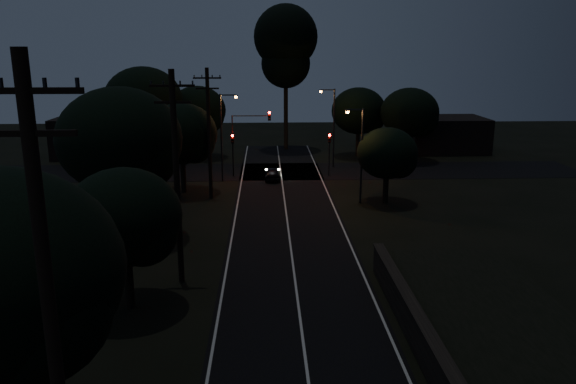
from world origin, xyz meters
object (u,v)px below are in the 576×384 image
signal_right (329,147)px  streetlight_b (332,122)px  utility_pole_near (52,331)px  utility_pole_mid (177,175)px  utility_pole_far (209,132)px  signal_left (233,147)px  tall_pine (286,45)px  car (273,173)px  streetlight_c (360,149)px  signal_mast (250,131)px  streetlight_a (223,131)px

signal_right → streetlight_b: bearing=80.0°
utility_pole_near → utility_pole_mid: (0.00, 17.00, -0.51)m
utility_pole_far → signal_left: utility_pole_far is taller
tall_pine → car: (-1.86, -16.60, -11.66)m
tall_pine → utility_pole_near: bearing=-97.0°
utility_pole_mid → streetlight_c: bearing=51.7°
signal_mast → streetlight_c: streetlight_c is taller
tall_pine → car: bearing=-96.4°
tall_pine → streetlight_a: tall_pine is taller
utility_pole_near → signal_left: utility_pole_near is taller
signal_left → car: (3.74, -1.59, -2.24)m
signal_left → car: 4.64m
utility_pole_far → signal_left: (1.40, 7.99, -2.65)m
signal_right → signal_left: bearing=180.0°
utility_pole_far → tall_pine: bearing=73.1°
tall_pine → streetlight_c: 26.66m
utility_pole_far → tall_pine: (7.00, 23.00, 6.77)m
utility_pole_mid → utility_pole_near: bearing=-90.0°
utility_pole_far → streetlight_a: (0.69, 6.00, -0.85)m
signal_left → streetlight_a: size_ratio=0.51×
tall_pine → streetlight_c: (4.83, -25.00, -7.90)m
utility_pole_near → car: size_ratio=3.42×
streetlight_a → streetlight_b: (10.61, 6.00, 0.00)m
utility_pole_near → signal_right: bearing=75.8°
streetlight_c → car: 11.38m
utility_pole_far → signal_right: size_ratio=2.56×
signal_mast → streetlight_a: (-2.39, -1.99, 0.30)m
utility_pole_near → utility_pole_far: bearing=90.0°
signal_mast → streetlight_c: (8.74, -9.99, 0.01)m
tall_pine → streetlight_a: size_ratio=2.12×
signal_right → utility_pole_near: bearing=-104.2°
utility_pole_mid → streetlight_a: utility_pole_mid is taller
utility_pole_mid → car: bearing=77.6°
tall_pine → streetlight_c: bearing=-79.1°
tall_pine → signal_left: 18.59m
utility_pole_near → signal_left: bearing=88.1°
signal_mast → utility_pole_mid: bearing=-97.0°
utility_pole_near → signal_left: 42.15m
signal_right → streetlight_a: bearing=-168.7°
signal_left → utility_pole_far: bearing=-99.9°
utility_pole_near → streetlight_a: size_ratio=1.50×
signal_left → streetlight_a: (-0.71, -1.99, 1.80)m
car → utility_pole_near: bearing=83.2°
utility_pole_near → utility_pole_mid: bearing=90.0°
utility_pole_mid → tall_pine: (7.00, 40.00, 6.52)m
streetlight_a → utility_pole_mid: bearing=-91.7°
tall_pine → signal_left: tall_pine is taller
utility_pole_near → signal_mast: size_ratio=1.92×
utility_pole_mid → tall_pine: size_ratio=0.65×
utility_pole_far → car: bearing=51.2°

